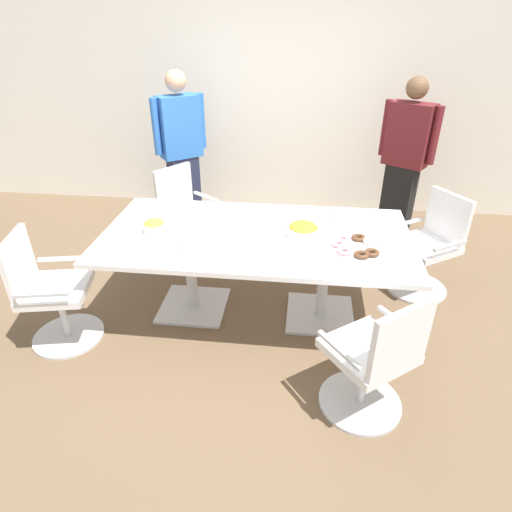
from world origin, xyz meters
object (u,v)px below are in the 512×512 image
object	(u,v)px
snack_bowl_chips_yellow	(154,226)
napkin_pile	(347,217)
person_standing_0	(182,150)
office_chair_1	(186,218)
office_chair_3	(373,363)
office_chair_0	(428,250)
office_chair_2	(50,295)
conference_table	(256,248)
snack_bowl_chips_orange	(303,230)
donut_platter	(357,247)
plate_stack	(192,243)
person_standing_1	(405,158)

from	to	relation	value
snack_bowl_chips_yellow	napkin_pile	distance (m)	1.56
person_standing_0	napkin_pile	bearing A→B (deg)	104.37
office_chair_1	office_chair_3	xyz separation A→B (m)	(1.67, -1.91, 0.00)
office_chair_0	office_chair_2	xyz separation A→B (m)	(-2.99, -1.06, 0.00)
conference_table	snack_bowl_chips_orange	size ratio (longest dim) A/B	9.47
office_chair_0	person_standing_0	distance (m)	2.80
office_chair_0	snack_bowl_chips_orange	world-z (taller)	office_chair_0
donut_platter	napkin_pile	xyz separation A→B (m)	(-0.05, 0.49, 0.01)
plate_stack	snack_bowl_chips_yellow	bearing A→B (deg)	151.18
office_chair_1	office_chair_3	distance (m)	2.54
office_chair_0	snack_bowl_chips_yellow	bearing A→B (deg)	70.83
plate_stack	napkin_pile	size ratio (longest dim) A/B	1.08
office_chair_2	office_chair_3	size ratio (longest dim) A/B	1.00
donut_platter	napkin_pile	distance (m)	0.49
office_chair_2	conference_table	bearing A→B (deg)	97.39
conference_table	napkin_pile	world-z (taller)	napkin_pile
person_standing_0	person_standing_1	xyz separation A→B (m)	(2.44, 0.02, -0.02)
conference_table	snack_bowl_chips_yellow	world-z (taller)	snack_bowl_chips_yellow
person_standing_1	donut_platter	xyz separation A→B (m)	(-0.64, -1.84, -0.12)
office_chair_0	donut_platter	world-z (taller)	office_chair_0
donut_platter	plate_stack	world-z (taller)	donut_platter
donut_platter	office_chair_2	bearing A→B (deg)	-170.93
snack_bowl_chips_yellow	napkin_pile	bearing A→B (deg)	14.02
snack_bowl_chips_orange	office_chair_2	bearing A→B (deg)	-164.22
conference_table	person_standing_1	world-z (taller)	person_standing_1
donut_platter	plate_stack	distance (m)	1.22
person_standing_0	plate_stack	bearing A→B (deg)	68.48
office_chair_3	conference_table	bearing A→B (deg)	93.65
snack_bowl_chips_yellow	napkin_pile	world-z (taller)	snack_bowl_chips_yellow
person_standing_0	person_standing_1	bearing A→B (deg)	142.08
donut_platter	napkin_pile	size ratio (longest dim) A/B	1.90
conference_table	plate_stack	bearing A→B (deg)	-152.80
conference_table	office_chair_2	xyz separation A→B (m)	(-1.50, -0.52, -0.22)
office_chair_1	person_standing_0	bearing A→B (deg)	-128.23
office_chair_2	person_standing_0	bearing A→B (deg)	156.16
conference_table	office_chair_2	distance (m)	1.60
snack_bowl_chips_yellow	snack_bowl_chips_orange	size ratio (longest dim) A/B	0.71
office_chair_2	person_standing_0	size ratio (longest dim) A/B	0.52
office_chair_2	plate_stack	bearing A→B (deg)	93.59
conference_table	office_chair_0	size ratio (longest dim) A/B	2.64
napkin_pile	donut_platter	bearing A→B (deg)	-84.46
napkin_pile	office_chair_3	bearing A→B (deg)	-84.91
person_standing_0	snack_bowl_chips_orange	xyz separation A→B (m)	(1.40, -1.65, -0.10)
office_chair_1	napkin_pile	world-z (taller)	office_chair_1
office_chair_1	office_chair_3	world-z (taller)	same
office_chair_1	snack_bowl_chips_yellow	distance (m)	1.07
conference_table	office_chair_0	xyz separation A→B (m)	(1.49, 0.54, -0.22)
office_chair_2	person_standing_1	world-z (taller)	person_standing_1
conference_table	snack_bowl_chips_yellow	bearing A→B (deg)	-176.81
donut_platter	snack_bowl_chips_yellow	bearing A→B (deg)	175.83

